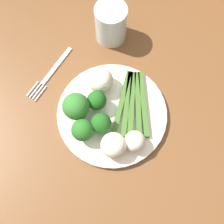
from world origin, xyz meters
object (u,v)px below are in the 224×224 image
at_px(fork, 51,73).
at_px(cauliflower_mid, 100,80).
at_px(broccoli_left, 97,101).
at_px(cauliflower_edge, 135,141).
at_px(asparagus_bundle, 132,103).
at_px(broccoli_back_right, 83,130).
at_px(chair, 220,29).
at_px(broccoli_front_left, 101,123).
at_px(broccoli_front, 76,107).
at_px(dining_table, 125,127).
at_px(plate, 112,114).
at_px(water_glass, 111,23).
at_px(cauliflower_right, 114,145).

bearing_deg(fork, cauliflower_mid, 104.30).
xyz_separation_m(broccoli_left, cauliflower_edge, (-0.12, 0.03, -0.01)).
bearing_deg(cauliflower_mid, asparagus_bundle, 178.49).
relative_size(broccoli_back_right, cauliflower_mid, 0.99).
relative_size(chair, cauliflower_edge, 18.95).
xyz_separation_m(broccoli_front_left, broccoli_front, (0.06, -0.00, 0.01)).
distance_m(chair, cauliflower_mid, 0.65).
bearing_deg(broccoli_front_left, asparagus_bundle, -110.24).
height_order(broccoli_front, cauliflower_edge, broccoli_front).
relative_size(dining_table, broccoli_left, 23.59).
bearing_deg(broccoli_front_left, plate, -92.29).
xyz_separation_m(broccoli_front, fork, (0.12, -0.05, -0.05)).
distance_m(asparagus_bundle, cauliflower_edge, 0.09).
xyz_separation_m(broccoli_left, water_glass, (0.08, -0.19, 0.00)).
height_order(chair, broccoli_front, chair).
height_order(cauliflower_mid, water_glass, water_glass).
bearing_deg(broccoli_left, asparagus_bundle, -146.63).
height_order(cauliflower_edge, water_glass, water_glass).
relative_size(cauliflower_right, fork, 0.34).
distance_m(cauliflower_mid, fork, 0.14).
height_order(dining_table, water_glass, water_glass).
relative_size(broccoli_left, water_glass, 0.54).
bearing_deg(asparagus_bundle, cauliflower_edge, 5.55).
bearing_deg(broccoli_front_left, cauliflower_edge, -175.81).
xyz_separation_m(broccoli_back_right, fork, (0.16, -0.09, -0.05)).
height_order(broccoli_front_left, broccoli_front, broccoli_front).
xyz_separation_m(dining_table, asparagus_bundle, (-0.00, -0.02, 0.14)).
height_order(plate, asparagus_bundle, asparagus_bundle).
bearing_deg(broccoli_back_right, plate, -109.16).
distance_m(plate, cauliflower_right, 0.09).
distance_m(cauliflower_right, fork, 0.25).
bearing_deg(cauliflower_right, plate, -56.35).
xyz_separation_m(dining_table, cauliflower_edge, (-0.05, 0.06, 0.15)).
xyz_separation_m(cauliflower_edge, water_glass, (0.20, -0.22, 0.01)).
distance_m(broccoli_front, broccoli_back_right, 0.05).
xyz_separation_m(broccoli_front_left, water_glass, (0.12, -0.23, 0.00)).
bearing_deg(broccoli_back_right, asparagus_bundle, -115.31).
bearing_deg(cauliflower_right, cauliflower_mid, -47.36).
relative_size(dining_table, broccoli_front_left, 23.00).
bearing_deg(water_glass, plate, 122.08).
xyz_separation_m(plate, cauliflower_edge, (-0.08, 0.04, 0.03)).
xyz_separation_m(broccoli_front, cauliflower_mid, (-0.01, -0.09, -0.01)).
height_order(chair, cauliflower_right, chair).
height_order(asparagus_bundle, water_glass, water_glass).
bearing_deg(dining_table, cauliflower_right, 100.73).
bearing_deg(broccoli_front, chair, -106.57).
bearing_deg(broccoli_back_right, broccoli_front, -42.02).
height_order(broccoli_front, cauliflower_mid, broccoli_front).
distance_m(chair, cauliflower_edge, 0.69).
distance_m(dining_table, asparagus_bundle, 0.14).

